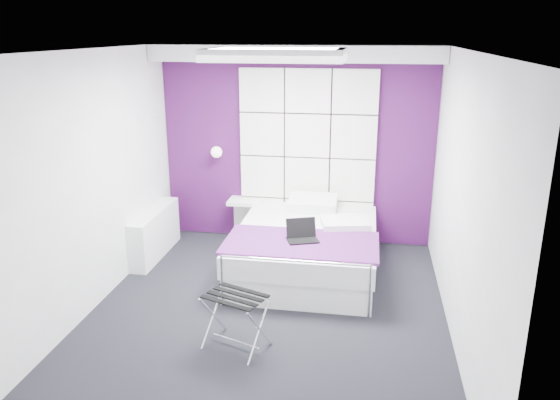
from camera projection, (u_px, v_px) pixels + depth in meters
name	position (u px, v px, depth m)	size (l,w,h in m)	color
floor	(266.00, 315.00, 5.54)	(4.40, 4.40, 0.00)	black
ceiling	(264.00, 50.00, 4.77)	(4.40, 4.40, 0.00)	white
wall_back	(297.00, 146.00, 7.22)	(3.60, 3.60, 0.00)	silver
wall_left	(88.00, 184.00, 5.43)	(4.40, 4.40, 0.00)	silver
wall_right	(463.00, 202.00, 4.87)	(4.40, 4.40, 0.00)	silver
accent_wall	(297.00, 146.00, 7.22)	(3.58, 0.02, 2.58)	#400F43
soffit	(295.00, 53.00, 6.63)	(3.58, 0.50, 0.20)	white
headboard	(307.00, 157.00, 7.18)	(1.80, 0.08, 2.30)	white
skylight	(276.00, 54.00, 5.35)	(1.36, 0.86, 0.12)	white
wall_lamp	(217.00, 151.00, 7.28)	(0.15, 0.15, 0.15)	white
radiator	(155.00, 233.00, 6.94)	(0.22, 1.20, 0.60)	white
bed	(306.00, 248.00, 6.48)	(1.67, 2.02, 0.71)	white
nightstand	(246.00, 201.00, 7.38)	(0.46, 0.35, 0.05)	white
luggage_rack	(236.00, 321.00, 4.92)	(0.52, 0.39, 0.52)	silver
laptop	(303.00, 235.00, 5.98)	(0.33, 0.24, 0.24)	black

